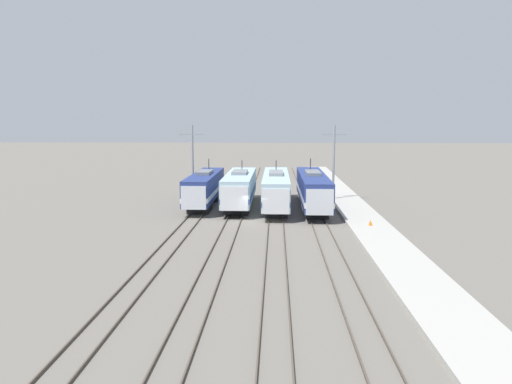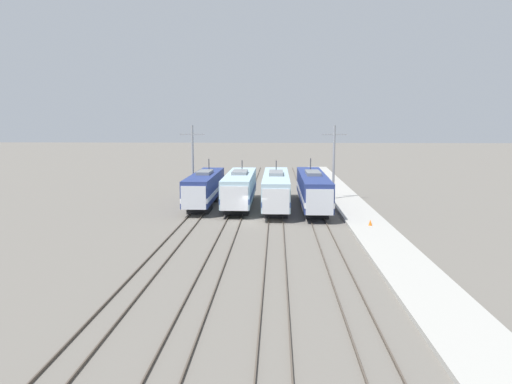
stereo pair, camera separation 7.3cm
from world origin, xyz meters
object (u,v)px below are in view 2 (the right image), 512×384
object	(u,v)px
locomotive_far_left	(204,188)
locomotive_center_left	(240,189)
locomotive_center_right	(276,190)
traffic_cone	(370,223)
catenary_tower_right	(334,161)
catenary_tower_left	(193,160)
locomotive_far_right	(313,190)

from	to	relation	value
locomotive_far_left	locomotive_center_left	bearing A→B (deg)	-9.78
locomotive_center_right	locomotive_center_left	bearing A→B (deg)	173.74
traffic_cone	locomotive_far_left	bearing A→B (deg)	145.28
locomotive_center_right	catenary_tower_right	world-z (taller)	catenary_tower_right
locomotive_center_left	catenary_tower_left	distance (m)	8.94
locomotive_far_right	catenary_tower_left	world-z (taller)	catenary_tower_left
locomotive_far_left	catenary_tower_left	world-z (taller)	catenary_tower_left
catenary_tower_right	locomotive_far_left	bearing A→B (deg)	-162.90
catenary_tower_right	traffic_cone	distance (m)	17.46
locomotive_center_left	traffic_cone	xyz separation A→B (m)	(13.05, -11.24, -1.62)
locomotive_center_right	traffic_cone	distance (m)	14.03
catenary_tower_left	catenary_tower_right	distance (m)	17.83
catenary_tower_right	traffic_cone	xyz separation A→B (m)	(1.60, -16.79, -4.50)
locomotive_center_left	traffic_cone	world-z (taller)	locomotive_center_left
locomotive_far_left	catenary_tower_right	world-z (taller)	catenary_tower_right
locomotive_far_right	catenary_tower_right	xyz separation A→B (m)	(3.00, 6.24, 2.87)
locomotive_far_right	catenary_tower_right	distance (m)	7.49
locomotive_far_left	catenary_tower_right	distance (m)	16.65
locomotive_far_left	locomotive_center_left	xyz separation A→B (m)	(4.22, -0.73, 0.05)
locomotive_far_left	catenary_tower_left	xyz separation A→B (m)	(-2.16, 4.82, 2.92)
locomotive_far_right	locomotive_far_left	bearing A→B (deg)	173.62
locomotive_center_left	locomotive_center_right	xyz separation A→B (m)	(4.22, -0.46, -0.01)
locomotive_center_right	traffic_cone	size ratio (longest dim) A/B	34.04
locomotive_far_right	traffic_cone	size ratio (longest dim) A/B	34.68
locomotive_center_left	catenary_tower_left	bearing A→B (deg)	139.01
locomotive_far_left	locomotive_far_right	world-z (taller)	locomotive_far_right
locomotive_center_right	traffic_cone	world-z (taller)	locomotive_center_right
locomotive_center_left	locomotive_center_right	distance (m)	4.25
locomotive_far_left	locomotive_far_right	distance (m)	12.75
locomotive_far_left	locomotive_center_right	bearing A→B (deg)	-8.03
locomotive_center_left	locomotive_center_right	size ratio (longest dim) A/B	0.87
locomotive_far_right	locomotive_center_left	bearing A→B (deg)	175.33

